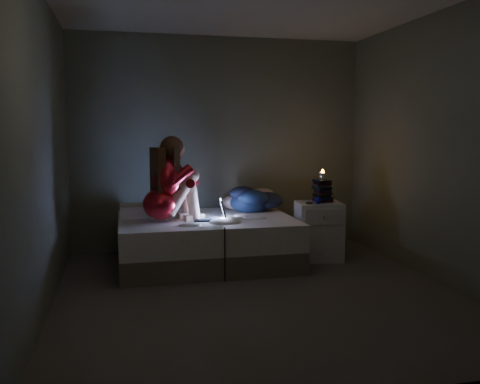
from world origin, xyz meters
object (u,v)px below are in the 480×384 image
object	(u,v)px
bed	(206,241)
phone	(311,203)
candle	(323,174)
woman	(160,179)
laptop	(210,209)
nightstand	(319,231)

from	to	relation	value
bed	phone	size ratio (longest dim) A/B	13.38
candle	woman	bearing A→B (deg)	-175.89
woman	laptop	size ratio (longest dim) A/B	2.67
woman	nightstand	world-z (taller)	woman
bed	candle	distance (m)	1.51
woman	nightstand	bearing A→B (deg)	-14.75
laptop	phone	size ratio (longest dim) A/B	2.40
woman	phone	world-z (taller)	woman
laptop	phone	bearing A→B (deg)	10.35
woman	laptop	distance (m)	0.61
woman	phone	xyz separation A→B (m)	(1.65, 0.01, -0.30)
bed	nightstand	bearing A→B (deg)	-3.74
nightstand	woman	bearing A→B (deg)	-168.87
laptop	candle	distance (m)	1.37
candle	phone	world-z (taller)	candle
laptop	woman	bearing A→B (deg)	-169.17
phone	laptop	bearing A→B (deg)	-163.78
bed	candle	size ratio (longest dim) A/B	23.42
candle	phone	size ratio (longest dim) A/B	0.57
woman	phone	bearing A→B (deg)	-17.34
laptop	candle	bearing A→B (deg)	15.62
bed	nightstand	world-z (taller)	nightstand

